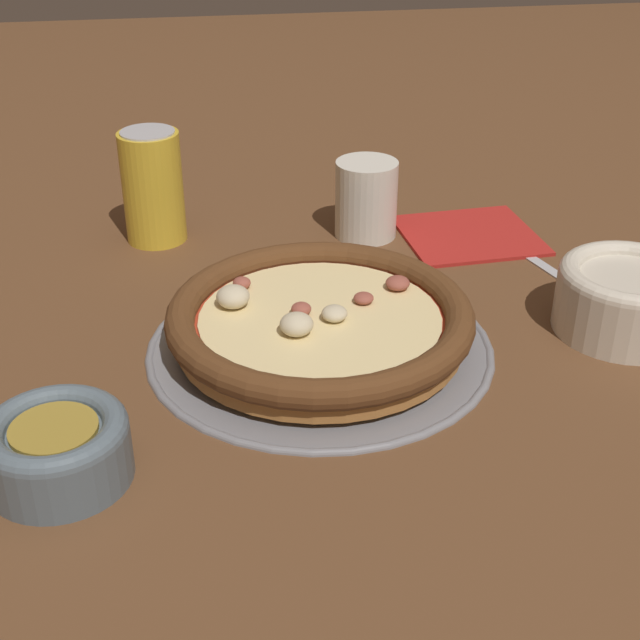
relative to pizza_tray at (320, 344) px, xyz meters
name	(u,v)px	position (x,y,z in m)	size (l,w,h in m)	color
ground_plane	(320,348)	(0.00, 0.00, 0.00)	(3.00, 3.00, 0.00)	brown
pizza_tray	(320,344)	(0.00, 0.00, 0.00)	(0.31, 0.31, 0.01)	gray
pizza	(320,321)	(0.00, 0.00, 0.02)	(0.27, 0.27, 0.04)	#A86B33
bowl_near	(57,447)	(-0.21, -0.15, 0.02)	(0.10, 0.10, 0.05)	slate
bowl_far	(627,296)	(0.28, -0.01, 0.03)	(0.13, 0.13, 0.06)	beige
drinking_cup	(366,199)	(0.09, 0.23, 0.04)	(0.07, 0.07, 0.09)	silver
napkin	(469,233)	(0.20, 0.21, 0.00)	(0.15, 0.14, 0.01)	#B2231E
fork	(532,258)	(0.25, 0.14, 0.00)	(0.06, 0.17, 0.00)	#B7B7BC
beverage_can	(153,187)	(-0.14, 0.26, 0.06)	(0.07, 0.07, 0.12)	gold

